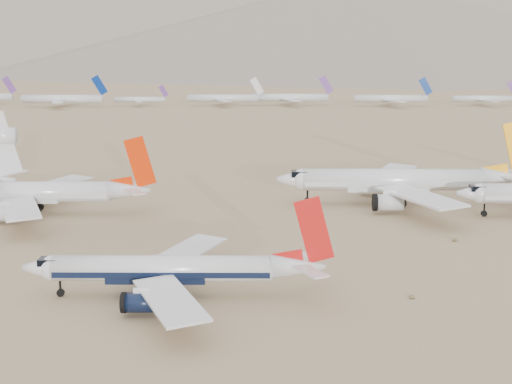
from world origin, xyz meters
TOP-DOWN VIEW (x-y plane):
  - ground at (0.00, 0.00)m, footprint 7000.00×7000.00m
  - main_airliner at (-7.87, 2.14)m, footprint 40.22×39.29m
  - row2_gold_tail at (34.57, 61.09)m, footprint 52.35×51.20m
  - row2_orange_tail at (-41.94, 50.93)m, footprint 45.53×44.54m
  - distant_storage_row at (-20.07, 325.22)m, footprint 534.84×61.73m

SIDE VIEW (x-z plane):
  - ground at x=0.00m, z-range 0.00..0.00m
  - main_airliner at x=-7.87m, z-range -3.20..11.00m
  - distant_storage_row at x=-20.07m, z-range -3.35..12.34m
  - row2_orange_tail at x=-41.94m, z-range -3.56..12.68m
  - row2_gold_tail at x=34.57m, z-range -4.11..14.53m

